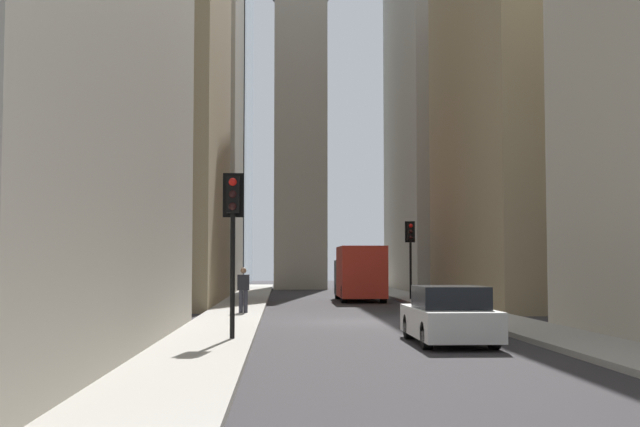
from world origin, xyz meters
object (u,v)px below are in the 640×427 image
object	(u,v)px
traffic_light_foreground	(233,216)
discarded_bottle	(444,306)
sedan_white	(449,317)
pedestrian	(243,288)
delivery_truck	(359,273)
traffic_light_midblock	(410,242)

from	to	relation	value
traffic_light_foreground	discarded_bottle	bearing A→B (deg)	-30.47
sedan_white	pedestrian	world-z (taller)	pedestrian
traffic_light_foreground	delivery_truck	bearing A→B (deg)	-12.82
traffic_light_midblock	discarded_bottle	bearing A→B (deg)	179.52
delivery_truck	traffic_light_foreground	size ratio (longest dim) A/B	1.59
delivery_truck	traffic_light_foreground	xyz separation A→B (m)	(-23.32, 5.31, 1.67)
sedan_white	traffic_light_midblock	bearing A→B (deg)	-6.51
traffic_light_midblock	pedestrian	distance (m)	14.38
sedan_white	pedestrian	distance (m)	12.17
sedan_white	discarded_bottle	world-z (taller)	sedan_white
sedan_white	traffic_light_foreground	size ratio (longest dim) A/B	1.06
delivery_truck	sedan_white	bearing A→B (deg)	180.00
pedestrian	discarded_bottle	bearing A→B (deg)	-72.16
pedestrian	discarded_bottle	distance (m)	8.45
traffic_light_foreground	traffic_light_midblock	bearing A→B (deg)	-19.38
sedan_white	traffic_light_midblock	xyz separation A→B (m)	(22.55, -2.57, 2.43)
sedan_white	pedestrian	size ratio (longest dim) A/B	2.57
traffic_light_foreground	pedestrian	xyz separation A→B (m)	(10.69, 0.21, -2.08)
traffic_light_foreground	sedan_white	bearing A→B (deg)	-91.61
traffic_light_foreground	pedestrian	bearing A→B (deg)	1.12
delivery_truck	pedestrian	size ratio (longest dim) A/B	3.86
traffic_light_midblock	traffic_light_foreground	bearing A→B (deg)	160.62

